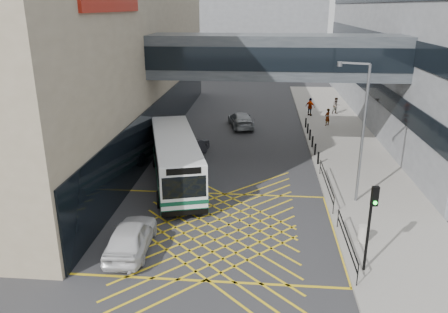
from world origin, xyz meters
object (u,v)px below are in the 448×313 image
(bus, at_px, (175,158))
(pedestrian_b, at_px, (336,106))
(pedestrian_a, at_px, (327,117))
(car_dark, at_px, (190,148))
(car_white, at_px, (131,236))
(car_silver, at_px, (241,119))
(traffic_light, at_px, (371,217))
(pedestrian_c, at_px, (310,107))
(litter_bin, at_px, (363,234))
(street_lamp, at_px, (360,125))

(bus, height_order, pedestrian_b, bus)
(pedestrian_a, bearing_deg, car_dark, 0.36)
(car_white, distance_m, car_silver, 22.98)
(car_white, distance_m, car_dark, 13.49)
(car_silver, relative_size, traffic_light, 1.23)
(bus, relative_size, car_silver, 2.34)
(car_dark, height_order, traffic_light, traffic_light)
(bus, height_order, pedestrian_c, bus)
(litter_bin, xyz_separation_m, pedestrian_c, (-0.03, 25.68, 0.49))
(car_white, relative_size, pedestrian_b, 2.81)
(litter_bin, bearing_deg, car_white, -172.04)
(street_lamp, xyz_separation_m, pedestrian_b, (2.31, 21.82, -3.65))
(pedestrian_c, bearing_deg, bus, 98.79)
(pedestrian_b, height_order, pedestrian_c, pedestrian_c)
(car_silver, bearing_deg, pedestrian_b, -162.17)
(traffic_light, relative_size, street_lamp, 0.50)
(bus, xyz_separation_m, pedestrian_a, (11.67, 14.79, -0.71))
(car_white, relative_size, traffic_light, 1.21)
(traffic_light, bearing_deg, bus, 126.47)
(car_silver, bearing_deg, street_lamp, 102.45)
(litter_bin, relative_size, pedestrian_c, 0.46)
(bus, xyz_separation_m, litter_bin, (10.46, -7.06, -1.09))
(car_white, distance_m, pedestrian_c, 29.30)
(car_silver, relative_size, pedestrian_c, 2.67)
(car_dark, bearing_deg, street_lamp, 158.13)
(bus, xyz_separation_m, traffic_light, (10.04, -9.58, 1.07))
(car_dark, xyz_separation_m, street_lamp, (10.74, -7.11, 3.93))
(bus, relative_size, car_dark, 2.41)
(street_lamp, relative_size, pedestrian_b, 4.60)
(bus, bearing_deg, litter_bin, -49.90)
(street_lamp, bearing_deg, bus, -173.32)
(car_silver, height_order, pedestrian_a, pedestrian_a)
(pedestrian_b, bearing_deg, pedestrian_a, -130.12)
(litter_bin, bearing_deg, bus, 145.95)
(pedestrian_c, bearing_deg, pedestrian_b, -122.62)
(car_dark, xyz_separation_m, car_silver, (3.35, 9.16, 0.02))
(bus, xyz_separation_m, car_white, (-0.45, -8.59, -0.90))
(car_dark, bearing_deg, bus, 99.74)
(car_white, bearing_deg, car_dark, -94.66)
(pedestrian_c, bearing_deg, traffic_light, 127.25)
(street_lamp, distance_m, pedestrian_c, 21.16)
(traffic_light, bearing_deg, car_white, 164.74)
(car_silver, xyz_separation_m, pedestrian_b, (9.69, 5.55, 0.26))
(street_lamp, bearing_deg, pedestrian_c, 109.54)
(pedestrian_a, bearing_deg, bus, 11.36)
(car_dark, xyz_separation_m, pedestrian_a, (11.50, 9.91, 0.22))
(car_silver, distance_m, litter_bin, 22.22)
(pedestrian_b, distance_m, pedestrian_c, 2.95)
(car_dark, height_order, pedestrian_c, pedestrian_c)
(litter_bin, bearing_deg, traffic_light, -99.44)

